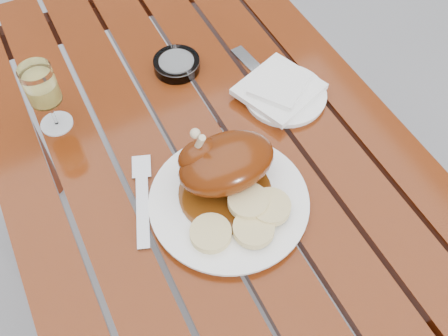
# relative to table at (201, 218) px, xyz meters

# --- Properties ---
(ground) EXTENTS (60.00, 60.00, 0.00)m
(ground) POSITION_rel_table_xyz_m (0.00, 0.00, -0.38)
(ground) COLOR slate
(ground) RESTS_ON ground
(table) EXTENTS (0.80, 1.20, 0.75)m
(table) POSITION_rel_table_xyz_m (0.00, 0.00, 0.00)
(table) COLOR maroon
(table) RESTS_ON ground
(dinner_plate) EXTENTS (0.33, 0.33, 0.02)m
(dinner_plate) POSITION_rel_table_xyz_m (-0.02, -0.19, 0.38)
(dinner_plate) COLOR white
(dinner_plate) RESTS_ON table
(roast_duck) EXTENTS (0.20, 0.18, 0.13)m
(roast_duck) POSITION_rel_table_xyz_m (-0.01, -0.15, 0.44)
(roast_duck) COLOR #572909
(roast_duck) RESTS_ON dinner_plate
(bread_dumplings) EXTENTS (0.19, 0.12, 0.03)m
(bread_dumplings) POSITION_rel_table_xyz_m (-0.01, -0.25, 0.41)
(bread_dumplings) COLOR beige
(bread_dumplings) RESTS_ON dinner_plate
(wine_glass) EXTENTS (0.07, 0.07, 0.16)m
(wine_glass) POSITION_rel_table_xyz_m (-0.25, 0.14, 0.45)
(wine_glass) COLOR #E1D266
(wine_glass) RESTS_ON table
(side_plate) EXTENTS (0.21, 0.21, 0.01)m
(side_plate) POSITION_rel_table_xyz_m (0.22, -0.01, 0.38)
(side_plate) COLOR white
(side_plate) RESTS_ON table
(napkin) EXTENTS (0.20, 0.19, 0.01)m
(napkin) POSITION_rel_table_xyz_m (0.21, 0.00, 0.40)
(napkin) COLOR white
(napkin) RESTS_ON side_plate
(ashtray) EXTENTS (0.14, 0.14, 0.03)m
(ashtray) POSITION_rel_table_xyz_m (0.04, 0.18, 0.39)
(ashtray) COLOR #B2B7BC
(ashtray) RESTS_ON table
(fork) EXTENTS (0.09, 0.18, 0.01)m
(fork) POSITION_rel_table_xyz_m (-0.16, -0.12, 0.38)
(fork) COLOR gray
(fork) RESTS_ON table
(knife) EXTENTS (0.05, 0.22, 0.01)m
(knife) POSITION_rel_table_xyz_m (0.21, 0.03, 0.38)
(knife) COLOR gray
(knife) RESTS_ON table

